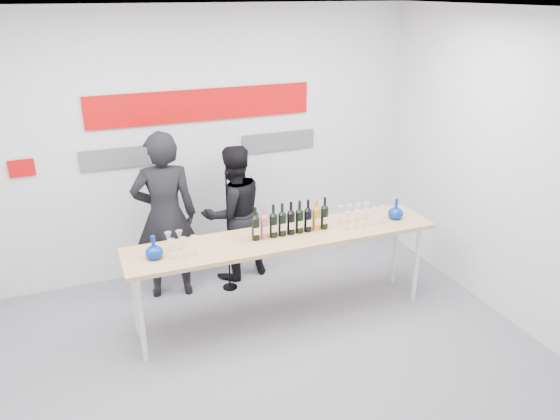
{
  "coord_description": "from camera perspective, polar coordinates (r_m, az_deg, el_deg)",
  "views": [
    {
      "loc": [
        -1.43,
        -3.88,
        3.14
      ],
      "look_at": [
        0.38,
        0.64,
        1.15
      ],
      "focal_mm": 35.0,
      "sensor_mm": 36.0,
      "label": 1
    }
  ],
  "objects": [
    {
      "name": "decanter_right",
      "position": [
        5.76,
        12.02,
        0.15
      ],
      "size": [
        0.16,
        0.16,
        0.21
      ],
      "primitive_type": null,
      "color": "#082894",
      "rests_on": "tasting_table"
    },
    {
      "name": "signage",
      "position": [
        6.16,
        -8.54,
        9.45
      ],
      "size": [
        3.38,
        0.02,
        0.79
      ],
      "color": "#C20808",
      "rests_on": "back_wall"
    },
    {
      "name": "back_wall",
      "position": [
        6.27,
        -7.95,
        6.83
      ],
      "size": [
        5.0,
        0.04,
        3.0
      ],
      "primitive_type": "cube",
      "color": "silver",
      "rests_on": "ground"
    },
    {
      "name": "presenter_left",
      "position": [
        5.84,
        -11.91,
        -0.65
      ],
      "size": [
        0.73,
        0.53,
        1.84
      ],
      "primitive_type": "imported",
      "rotation": [
        0.0,
        0.0,
        3.0
      ],
      "color": "black",
      "rests_on": "ground"
    },
    {
      "name": "glasses_left",
      "position": [
        4.97,
        -10.46,
        -3.56
      ],
      "size": [
        0.26,
        0.23,
        0.18
      ],
      "color": "silver",
      "rests_on": "tasting_table"
    },
    {
      "name": "glasses_right",
      "position": [
        5.56,
        8.36,
        -0.55
      ],
      "size": [
        0.46,
        0.23,
        0.18
      ],
      "color": "silver",
      "rests_on": "tasting_table"
    },
    {
      "name": "tasting_table",
      "position": [
        5.3,
        0.4,
        -3.39
      ],
      "size": [
        3.07,
        0.64,
        0.92
      ],
      "rotation": [
        0.0,
        0.0,
        -0.01
      ],
      "color": "tan",
      "rests_on": "ground"
    },
    {
      "name": "ground",
      "position": [
        5.19,
        -1.35,
        -15.0
      ],
      "size": [
        5.0,
        5.0,
        0.0
      ],
      "primitive_type": "plane",
      "color": "slate",
      "rests_on": "ground"
    },
    {
      "name": "wine_bottles",
      "position": [
        5.25,
        1.14,
        -0.86
      ],
      "size": [
        0.8,
        0.08,
        0.33
      ],
      "rotation": [
        0.0,
        0.0,
        -0.01
      ],
      "color": "black",
      "rests_on": "tasting_table"
    },
    {
      "name": "mic_stand",
      "position": [
        6.04,
        -5.36,
        -4.62
      ],
      "size": [
        0.16,
        0.16,
        1.39
      ],
      "rotation": [
        0.0,
        0.0,
        -0.0
      ],
      "color": "black",
      "rests_on": "ground"
    },
    {
      "name": "presenter_right",
      "position": [
        6.17,
        -4.89,
        -0.32
      ],
      "size": [
        0.86,
        0.73,
        1.57
      ],
      "primitive_type": "imported",
      "rotation": [
        0.0,
        0.0,
        3.34
      ],
      "color": "black",
      "rests_on": "ground"
    },
    {
      "name": "decanter_left",
      "position": [
        4.93,
        -13.06,
        -3.8
      ],
      "size": [
        0.16,
        0.16,
        0.21
      ],
      "primitive_type": null,
      "color": "#082894",
      "rests_on": "tasting_table"
    }
  ]
}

